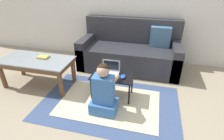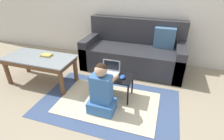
{
  "view_description": "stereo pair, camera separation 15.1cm",
  "coord_description": "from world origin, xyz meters",
  "px_view_note": "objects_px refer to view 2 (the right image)",
  "views": [
    {
      "loc": [
        0.54,
        -1.91,
        1.6
      ],
      "look_at": [
        0.01,
        0.19,
        0.41
      ],
      "focal_mm": 28.0,
      "sensor_mm": 36.0,
      "label": 1
    },
    {
      "loc": [
        0.69,
        -1.87,
        1.6
      ],
      "look_at": [
        0.01,
        0.19,
        0.41
      ],
      "focal_mm": 28.0,
      "sensor_mm": 36.0,
      "label": 2
    }
  ],
  "objects_px": {
    "couch": "(133,53)",
    "laptop_desk": "(112,78)",
    "coffee_table": "(40,61)",
    "computer_mouse": "(123,77)",
    "person_seated": "(102,92)",
    "book_on_table": "(46,55)",
    "laptop": "(110,71)"
  },
  "relations": [
    {
      "from": "couch",
      "to": "laptop_desk",
      "type": "bearing_deg",
      "value": -95.45
    },
    {
      "from": "coffee_table",
      "to": "book_on_table",
      "type": "relative_size",
      "value": 6.85
    },
    {
      "from": "computer_mouse",
      "to": "couch",
      "type": "bearing_deg",
      "value": 93.46
    },
    {
      "from": "book_on_table",
      "to": "person_seated",
      "type": "bearing_deg",
      "value": -21.62
    },
    {
      "from": "coffee_table",
      "to": "computer_mouse",
      "type": "height_order",
      "value": "coffee_table"
    },
    {
      "from": "couch",
      "to": "book_on_table",
      "type": "xyz_separation_m",
      "value": [
        -1.22,
        -0.92,
        0.17
      ]
    },
    {
      "from": "laptop",
      "to": "computer_mouse",
      "type": "xyz_separation_m",
      "value": [
        0.2,
        -0.07,
        -0.02
      ]
    },
    {
      "from": "coffee_table",
      "to": "book_on_table",
      "type": "bearing_deg",
      "value": 38.59
    },
    {
      "from": "computer_mouse",
      "to": "coffee_table",
      "type": "bearing_deg",
      "value": 178.56
    },
    {
      "from": "book_on_table",
      "to": "laptop",
      "type": "bearing_deg",
      "value": -2.07
    },
    {
      "from": "laptop",
      "to": "couch",
      "type": "bearing_deg",
      "value": 81.7
    },
    {
      "from": "couch",
      "to": "person_seated",
      "type": "bearing_deg",
      "value": -94.97
    },
    {
      "from": "couch",
      "to": "coffee_table",
      "type": "distance_m",
      "value": 1.65
    },
    {
      "from": "person_seated",
      "to": "laptop",
      "type": "bearing_deg",
      "value": 93.15
    },
    {
      "from": "couch",
      "to": "laptop",
      "type": "bearing_deg",
      "value": -98.3
    },
    {
      "from": "laptop",
      "to": "person_seated",
      "type": "bearing_deg",
      "value": -86.85
    },
    {
      "from": "laptop",
      "to": "computer_mouse",
      "type": "bearing_deg",
      "value": -18.64
    },
    {
      "from": "coffee_table",
      "to": "person_seated",
      "type": "xyz_separation_m",
      "value": [
        1.2,
        -0.37,
        -0.09
      ]
    },
    {
      "from": "couch",
      "to": "computer_mouse",
      "type": "distance_m",
      "value": 1.03
    },
    {
      "from": "laptop_desk",
      "to": "computer_mouse",
      "type": "bearing_deg",
      "value": -6.15
    },
    {
      "from": "book_on_table",
      "to": "coffee_table",
      "type": "bearing_deg",
      "value": -141.41
    },
    {
      "from": "person_seated",
      "to": "computer_mouse",
      "type": "bearing_deg",
      "value": 61.38
    },
    {
      "from": "couch",
      "to": "coffee_table",
      "type": "bearing_deg",
      "value": -142.89
    },
    {
      "from": "person_seated",
      "to": "book_on_table",
      "type": "distance_m",
      "value": 1.2
    },
    {
      "from": "laptop_desk",
      "to": "computer_mouse",
      "type": "distance_m",
      "value": 0.17
    },
    {
      "from": "laptop",
      "to": "book_on_table",
      "type": "xyz_separation_m",
      "value": [
        -1.08,
        0.04,
        0.09
      ]
    },
    {
      "from": "coffee_table",
      "to": "laptop",
      "type": "relative_size",
      "value": 4.34
    },
    {
      "from": "computer_mouse",
      "to": "book_on_table",
      "type": "relative_size",
      "value": 0.68
    },
    {
      "from": "computer_mouse",
      "to": "person_seated",
      "type": "xyz_separation_m",
      "value": [
        -0.18,
        -0.33,
        -0.07
      ]
    },
    {
      "from": "laptop",
      "to": "computer_mouse",
      "type": "distance_m",
      "value": 0.21
    },
    {
      "from": "laptop",
      "to": "laptop_desk",
      "type": "bearing_deg",
      "value": -49.58
    },
    {
      "from": "coffee_table",
      "to": "laptop_desk",
      "type": "bearing_deg",
      "value": -0.82
    }
  ]
}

